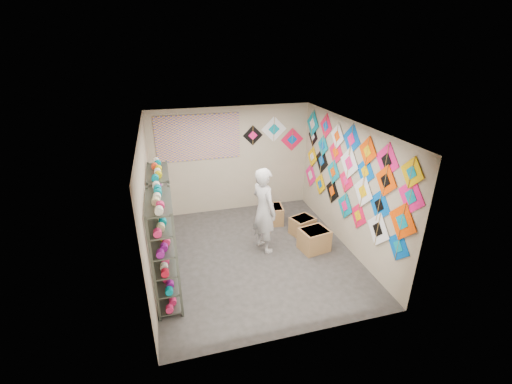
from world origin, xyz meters
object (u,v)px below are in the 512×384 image
object	(u,v)px
carton_a	(314,240)
carton_b	(302,226)
carton_c	(273,214)
shelf_rack_back	(163,215)
shopkeeper	(264,210)
shelf_rack_front	(165,251)

from	to	relation	value
carton_a	carton_b	distance (m)	0.68
carton_b	carton_c	xyz separation A→B (m)	(-0.49, 0.69, 0.01)
shelf_rack_back	carton_c	bearing A→B (deg)	16.83
shopkeeper	carton_b	world-z (taller)	shopkeeper
shopkeeper	carton_b	distance (m)	1.31
carton_a	carton_c	size ratio (longest dim) A/B	1.14
carton_a	carton_c	world-z (taller)	carton_a
shopkeeper	carton_c	size ratio (longest dim) A/B	3.66
shelf_rack_front	carton_c	xyz separation A→B (m)	(2.56, 2.08, -0.73)
shelf_rack_back	carton_c	world-z (taller)	shelf_rack_back
shelf_rack_back	carton_a	bearing A→B (deg)	-11.02
shelf_rack_front	carton_b	world-z (taller)	shelf_rack_front
shopkeeper	carton_c	distance (m)	1.37
carton_a	carton_b	xyz separation A→B (m)	(0.01, 0.68, -0.03)
carton_b	carton_c	size ratio (longest dim) A/B	1.00
shopkeeper	shelf_rack_back	bearing A→B (deg)	62.80
shopkeeper	carton_c	bearing A→B (deg)	-47.10
carton_c	shelf_rack_back	bearing A→B (deg)	-154.88
carton_b	carton_c	bearing A→B (deg)	106.28
shelf_rack_back	carton_b	size ratio (longest dim) A/B	3.77
shelf_rack_back	carton_b	bearing A→B (deg)	1.56
shelf_rack_front	shopkeeper	world-z (taller)	shelf_rack_front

